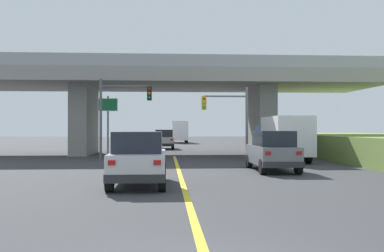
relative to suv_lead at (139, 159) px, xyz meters
name	(u,v)px	position (x,y,z in m)	size (l,w,h in m)	color
ground	(174,154)	(1.66, 20.08, -1.01)	(160.00, 160.00, 0.00)	#353538
overpass_bridge	(174,89)	(1.66, 20.08, 4.50)	(33.74, 9.74, 7.60)	gray
lane_divider_stripe	(180,175)	(1.66, 3.44, -1.01)	(0.20, 27.22, 0.01)	yellow
suv_lead	(139,159)	(0.00, 0.00, 0.00)	(2.02, 4.54, 2.02)	silver
suv_crossing	(272,151)	(6.35, 5.14, 0.00)	(1.99, 4.66, 2.02)	slate
box_truck	(283,138)	(8.72, 11.67, 0.53)	(2.33, 6.58, 2.90)	navy
sedan_oncoming	(164,139)	(0.83, 29.17, 0.00)	(2.05, 4.64, 2.02)	silver
traffic_signal_nearside	(231,113)	(5.61, 14.20, 2.24)	(3.31, 0.36, 5.09)	slate
traffic_signal_farside	(118,107)	(-2.24, 13.58, 2.62)	(3.57, 0.36, 5.57)	#56595E
highway_sign	(108,113)	(-3.36, 16.66, 2.33)	(1.47, 0.17, 4.59)	slate
semi_truck_distant	(180,132)	(3.06, 48.41, 0.66)	(2.33, 6.41, 3.22)	silver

